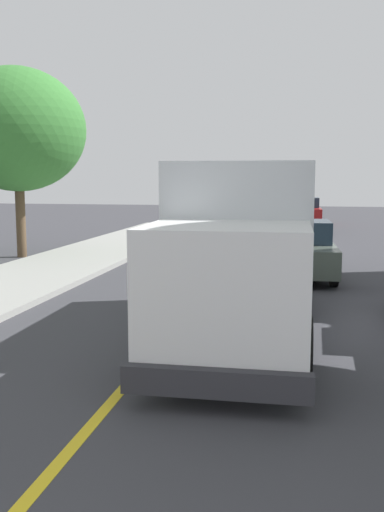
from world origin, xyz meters
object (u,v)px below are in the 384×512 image
(parked_car_far, at_px, (294,218))
(parked_car_near, at_px, (303,250))
(parked_car_furthest, at_px, (306,211))
(parked_car_mid, at_px, (291,229))
(street_tree_down_block, at_px, (17,130))
(box_truck, at_px, (244,242))

(parked_car_far, bearing_deg, parked_car_near, -88.07)
(parked_car_near, bearing_deg, parked_car_furthest, 89.63)
(parked_car_mid, distance_m, parked_car_far, 7.13)
(street_tree_down_block, bearing_deg, parked_car_far, 50.57)
(box_truck, relative_size, street_tree_down_block, 1.05)
(parked_car_furthest, bearing_deg, parked_car_mid, -92.73)
(parked_car_far, bearing_deg, box_truck, -91.58)
(parked_car_mid, bearing_deg, parked_car_near, -86.00)
(box_truck, bearing_deg, parked_car_furthest, 87.49)
(parked_car_near, relative_size, parked_car_furthest, 1.00)
(box_truck, xyz_separation_m, parked_car_far, (0.58, 21.09, -0.97))
(parked_car_furthest, bearing_deg, parked_car_near, -90.37)
(parked_car_near, xyz_separation_m, parked_car_mid, (-0.50, 7.22, 0.00))
(parked_car_near, xyz_separation_m, street_tree_down_block, (-10.29, 2.43, 3.87))
(box_truck, xyz_separation_m, parked_car_furthest, (1.20, 27.32, -0.97))
(parked_car_mid, bearing_deg, parked_car_furthest, 87.27)
(box_truck, relative_size, parked_car_furthest, 1.62)
(box_truck, distance_m, parked_car_mid, 14.00)
(parked_car_near, height_order, street_tree_down_block, street_tree_down_block)
(parked_car_mid, xyz_separation_m, street_tree_down_block, (-9.79, -4.79, 3.87))
(street_tree_down_block, bearing_deg, box_truck, -44.80)
(parked_car_furthest, bearing_deg, street_tree_down_block, -119.85)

